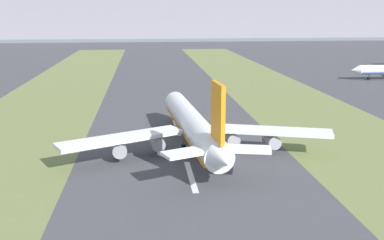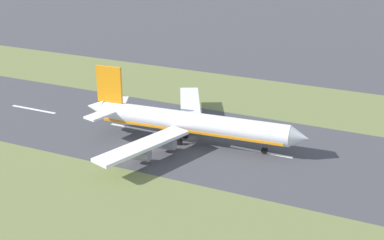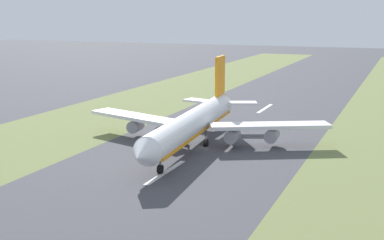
# 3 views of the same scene
# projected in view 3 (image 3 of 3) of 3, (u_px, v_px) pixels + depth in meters

# --- Properties ---
(ground_plane) EXTENTS (800.00, 800.00, 0.00)m
(ground_plane) POSITION_uv_depth(u_px,v_px,m) (204.00, 148.00, 129.37)
(ground_plane) COLOR #424247
(grass_median_east) EXTENTS (40.00, 600.00, 0.01)m
(grass_median_east) POSITION_uv_depth(u_px,v_px,m) (50.00, 132.00, 146.05)
(grass_median_east) COLOR olive
(grass_median_east) RESTS_ON ground
(centreline_dash_near) EXTENTS (1.20, 18.00, 0.01)m
(centreline_dash_near) POSITION_uv_depth(u_px,v_px,m) (265.00, 108.00, 182.22)
(centreline_dash_near) COLOR silver
(centreline_dash_near) RESTS_ON ground
(centreline_dash_mid) EXTENTS (1.20, 18.00, 0.01)m
(centreline_dash_mid) POSITION_uv_depth(u_px,v_px,m) (228.00, 132.00, 145.93)
(centreline_dash_mid) COLOR silver
(centreline_dash_mid) RESTS_ON ground
(centreline_dash_far) EXTENTS (1.20, 18.00, 0.01)m
(centreline_dash_far) POSITION_uv_depth(u_px,v_px,m) (166.00, 172.00, 109.64)
(centreline_dash_far) COLOR silver
(centreline_dash_far) RESTS_ON ground
(airplane_main_jet) EXTENTS (63.94, 67.22, 20.20)m
(airplane_main_jet) POSITION_uv_depth(u_px,v_px,m) (194.00, 122.00, 129.25)
(airplane_main_jet) COLOR white
(airplane_main_jet) RESTS_ON ground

